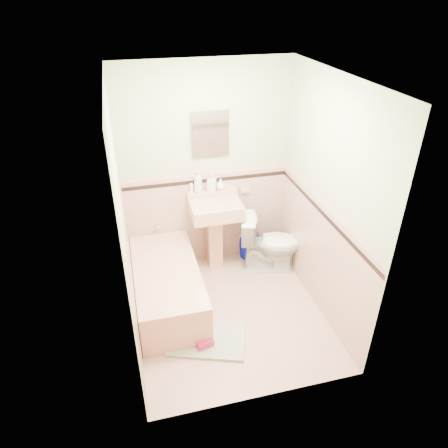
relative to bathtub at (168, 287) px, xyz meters
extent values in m
plane|color=tan|center=(0.63, -0.33, -0.23)|extent=(2.20, 2.20, 0.00)
plane|color=white|center=(0.63, -0.33, 2.27)|extent=(2.20, 2.20, 0.00)
plane|color=beige|center=(0.63, 0.77, 1.02)|extent=(2.50, 0.00, 2.50)
plane|color=beige|center=(0.63, -1.43, 1.02)|extent=(2.50, 0.00, 2.50)
plane|color=beige|center=(-0.37, -0.33, 1.02)|extent=(0.00, 2.50, 2.50)
plane|color=beige|center=(1.63, -0.33, 1.02)|extent=(0.00, 2.50, 2.50)
plane|color=#D3A48D|center=(0.63, 0.76, 0.38)|extent=(2.00, 0.00, 2.00)
plane|color=#D3A48D|center=(0.63, -1.42, 0.38)|extent=(2.00, 0.00, 2.00)
plane|color=#D3A48D|center=(-0.36, -0.33, 0.38)|extent=(0.00, 2.20, 2.20)
plane|color=#D3A48D|center=(1.62, -0.33, 0.38)|extent=(0.00, 2.20, 2.20)
plane|color=black|center=(0.63, 0.75, 0.90)|extent=(2.00, 0.00, 2.00)
plane|color=black|center=(0.63, -1.41, 0.90)|extent=(2.00, 0.00, 2.00)
plane|color=black|center=(-0.35, -0.33, 0.89)|extent=(0.00, 2.20, 2.20)
plane|color=black|center=(1.61, -0.33, 0.89)|extent=(0.00, 2.20, 2.20)
plane|color=#D0A090|center=(0.63, 0.75, 0.99)|extent=(2.00, 0.00, 2.00)
plane|color=#D0A090|center=(0.63, -1.41, 0.99)|extent=(2.00, 0.00, 2.00)
plane|color=#D0A090|center=(-0.35, -0.33, 1.00)|extent=(0.00, 2.20, 2.20)
plane|color=#D0A090|center=(1.61, -0.33, 1.00)|extent=(0.00, 2.20, 2.20)
cube|color=tan|center=(0.00, 0.00, 0.00)|extent=(0.70, 1.50, 0.45)
cylinder|color=silver|center=(0.00, 0.72, 0.41)|extent=(0.04, 0.12, 0.04)
cylinder|color=silver|center=(0.68, 0.67, 0.72)|extent=(0.02, 0.02, 0.10)
cube|color=white|center=(0.68, 0.74, 1.47)|extent=(0.38, 0.04, 0.47)
cube|color=tan|center=(1.10, 0.73, 0.72)|extent=(0.11, 0.06, 0.04)
imported|color=#B2B2B2|center=(0.52, 0.71, 0.91)|extent=(0.13, 0.13, 0.27)
imported|color=#B2B2B2|center=(0.68, 0.71, 0.89)|extent=(0.13, 0.13, 0.22)
imported|color=#B2B2B2|center=(0.79, 0.71, 0.85)|extent=(0.14, 0.14, 0.14)
cylinder|color=white|center=(0.43, 0.71, 0.84)|extent=(0.05, 0.05, 0.12)
imported|color=white|center=(1.34, 0.36, 0.15)|extent=(0.82, 0.61, 0.74)
cube|color=gray|center=(0.30, -0.67, -0.21)|extent=(0.90, 0.74, 0.03)
cube|color=#BF1E59|center=(0.26, -0.77, -0.16)|extent=(0.18, 0.12, 0.07)
camera|label=1|loc=(-0.27, -3.63, 2.95)|focal=33.01mm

